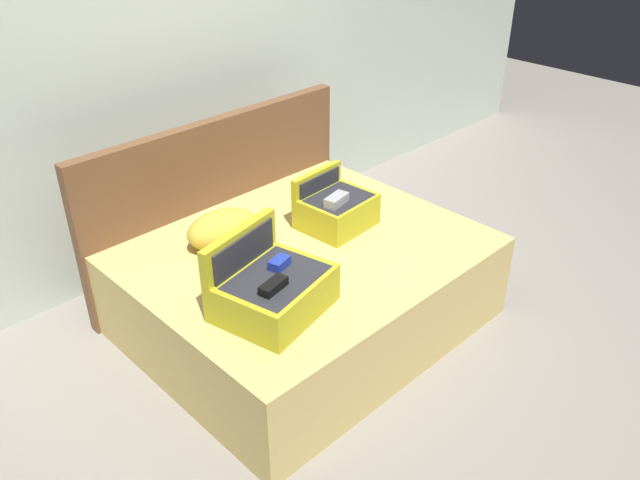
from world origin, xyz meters
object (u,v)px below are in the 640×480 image
Objects in this scene: bed at (306,286)px; hard_case_large at (272,288)px; hard_case_medium at (336,208)px; pillow_near_headboard at (223,229)px.

bed is 0.70m from hard_case_large.
bed is at bearing 18.32° from hard_case_large.
hard_case_medium is 0.67m from pillow_near_headboard.
bed is 4.43× the size of hard_case_medium.
hard_case_medium is at bearing 11.64° from hard_case_large.
bed is 0.59m from pillow_near_headboard.
hard_case_large is at bearing -160.13° from hard_case_medium.
hard_case_large reaches higher than pillow_near_headboard.
hard_case_large is 1.40× the size of hard_case_medium.
pillow_near_headboard is at bearing 132.30° from bed.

